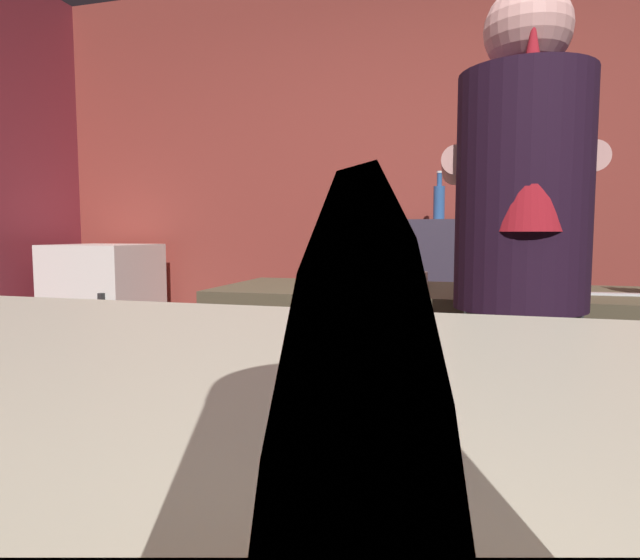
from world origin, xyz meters
The scene contains 10 objects.
wall_back centered at (0.00, 2.20, 1.35)m, with size 5.20×0.10×2.70m, color brown.
prep_counter centered at (0.35, 0.76, 0.45)m, with size 2.10×0.60×0.90m, color #4D4330.
back_shelf centered at (-0.07, 1.92, 0.59)m, with size 0.75×0.36×1.17m, color #383140.
mini_fridge centered at (-2.06, 1.75, 0.51)m, with size 0.58×0.58×1.02m.
bartender centered at (0.33, 0.31, 1.00)m, with size 0.43×0.52×1.73m.
mixing_bowl centered at (-0.04, 0.83, 0.93)m, with size 0.20×0.20×0.06m, color silver.
chefs_knife centered at (0.61, 0.71, 0.90)m, with size 0.24×0.03×0.01m, color silver.
pint_glass_near centered at (0.19, -1.13, 1.11)m, with size 0.08×0.08×0.15m.
bottle_hot_sauce centered at (-0.30, 1.98, 1.26)m, with size 0.06×0.06×0.23m.
bottle_vinegar centered at (0.04, 1.91, 1.28)m, with size 0.06×0.06×0.27m.
Camera 1 is at (0.20, -1.19, 1.10)m, focal length 30.09 mm.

